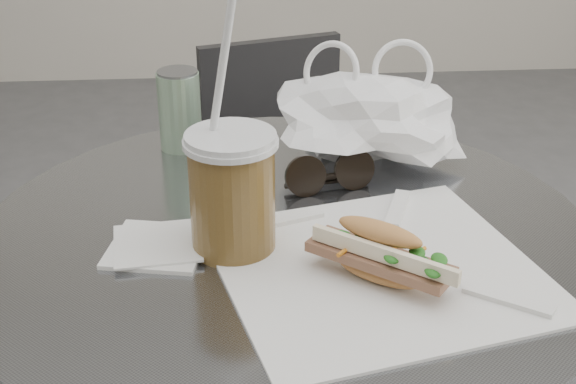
{
  "coord_description": "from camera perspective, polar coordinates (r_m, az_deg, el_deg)",
  "views": [
    {
      "loc": [
        -0.06,
        -0.65,
        1.22
      ],
      "look_at": [
        0.0,
        0.21,
        0.79
      ],
      "focal_mm": 50.0,
      "sensor_mm": 36.0,
      "label": 1
    }
  ],
  "objects": [
    {
      "name": "sandwich_paper",
      "position": [
        0.9,
        6.44,
        -5.45
      ],
      "size": [
        0.41,
        0.4,
        0.0
      ],
      "primitive_type": "cube",
      "rotation": [
        0.0,
        0.0,
        0.25
      ],
      "color": "white",
      "rests_on": "cafe_table"
    },
    {
      "name": "banh_mi",
      "position": [
        0.87,
        6.52,
        -4.37
      ],
      "size": [
        0.2,
        0.19,
        0.07
      ],
      "rotation": [
        0.0,
        0.0,
        -0.67
      ],
      "color": "tan",
      "rests_on": "sandwich_paper"
    },
    {
      "name": "iced_coffee",
      "position": [
        0.91,
        -4.0,
        0.11
      ],
      "size": [
        0.11,
        0.11,
        0.31
      ],
      "color": "olive",
      "rests_on": "cafe_table"
    },
    {
      "name": "chair_far",
      "position": [
        1.74,
        0.49,
        -3.69
      ],
      "size": [
        0.41,
        0.44,
        0.75
      ],
      "rotation": [
        0.0,
        0.0,
        3.44
      ],
      "color": "#2C2C2F",
      "rests_on": "ground"
    },
    {
      "name": "napkin_stack",
      "position": [
        0.95,
        -9.28,
        -3.77
      ],
      "size": [
        0.13,
        0.13,
        0.01
      ],
      "color": "white",
      "rests_on": "cafe_table"
    },
    {
      "name": "plastic_bag",
      "position": [
        1.14,
        5.67,
        5.06
      ],
      "size": [
        0.29,
        0.26,
        0.12
      ],
      "primitive_type": null,
      "rotation": [
        0.0,
        0.0,
        -0.31
      ],
      "color": "white",
      "rests_on": "cafe_table"
    },
    {
      "name": "drink_can",
      "position": [
        1.19,
        -7.72,
        5.81
      ],
      "size": [
        0.06,
        0.06,
        0.12
      ],
      "color": "#5EA267",
      "rests_on": "cafe_table"
    },
    {
      "name": "sunglasses",
      "position": [
        1.06,
        2.96,
        1.18
      ],
      "size": [
        0.13,
        0.05,
        0.06
      ],
      "rotation": [
        0.0,
        0.0,
        0.23
      ],
      "color": "black",
      "rests_on": "cafe_table"
    }
  ]
}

